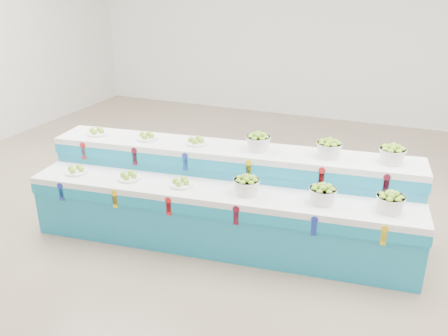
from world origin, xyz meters
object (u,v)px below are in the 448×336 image
Objects in this scene: display_stand at (224,197)px; basket_lower_left at (247,185)px; basket_upper_right at (392,154)px; plate_upper_mid at (147,136)px.

basket_lower_left is (0.35, -0.23, 0.31)m from display_stand.
display_stand is at bearing -164.79° from basket_upper_right.
plate_upper_mid is 2.80m from basket_upper_right.
display_stand reaches higher than basket_lower_left.
basket_upper_right is (1.36, 0.69, 0.30)m from basket_lower_left.
display_stand is 15.54× the size of basket_upper_right.
display_stand is 16.36× the size of plate_upper_mid.
basket_lower_left is 1.00× the size of basket_upper_right.
plate_upper_mid is 0.95× the size of basket_upper_right.
plate_upper_mid is at bearing 165.24° from basket_lower_left.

